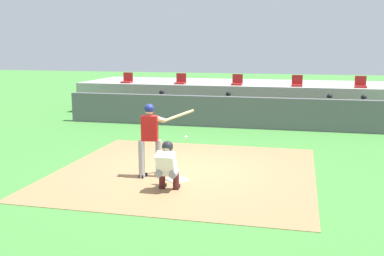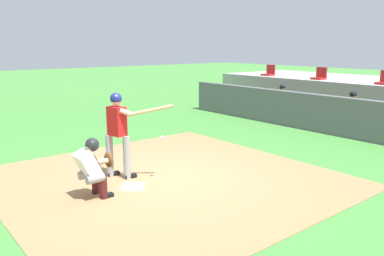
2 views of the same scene
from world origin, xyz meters
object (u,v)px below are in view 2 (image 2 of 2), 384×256
object	(u,v)px
stadium_seat_0	(269,73)
stadium_seat_1	(320,76)
batter_at_plate	(119,130)
dugout_player_1	(350,111)
home_plate	(133,187)
catcher_crouched	(94,166)
dugout_player_0	(280,101)

from	to	relation	value
stadium_seat_0	stadium_seat_1	world-z (taller)	same
batter_at_plate	dugout_player_1	distance (m)	8.07
batter_at_plate	dugout_player_1	size ratio (longest dim) A/B	1.39
home_plate	catcher_crouched	distance (m)	0.98
home_plate	dugout_player_0	bearing A→B (deg)	109.74
home_plate	batter_at_plate	size ratio (longest dim) A/B	0.24
stadium_seat_0	dugout_player_0	bearing A→B (deg)	-41.79
batter_at_plate	stadium_seat_0	distance (m)	11.06
catcher_crouched	stadium_seat_1	distance (m)	11.31
batter_at_plate	dugout_player_0	world-z (taller)	batter_at_plate
home_plate	stadium_seat_1	size ratio (longest dim) A/B	0.92
batter_at_plate	catcher_crouched	world-z (taller)	batter_at_plate
home_plate	batter_at_plate	distance (m)	1.22
batter_at_plate	stadium_seat_1	xyz separation A→B (m)	(-1.92, 10.08, 0.50)
home_plate	stadium_seat_1	world-z (taller)	stadium_seat_1
catcher_crouched	dugout_player_1	distance (m)	8.93
dugout_player_0	stadium_seat_0	distance (m)	3.17
home_plate	dugout_player_1	size ratio (longest dim) A/B	0.34
dugout_player_1	stadium_seat_1	bearing A→B (deg)	140.96
batter_at_plate	home_plate	bearing A→B (deg)	-8.55
batter_at_plate	catcher_crouched	distance (m)	1.19
dugout_player_0	stadium_seat_1	xyz separation A→B (m)	(0.32, 2.03, 0.86)
catcher_crouched	stadium_seat_1	bearing A→B (deg)	103.30
catcher_crouched	dugout_player_1	bearing A→B (deg)	90.53
home_plate	catcher_crouched	size ratio (longest dim) A/B	0.24
catcher_crouched	dugout_player_0	world-z (taller)	dugout_player_0
home_plate	batter_at_plate	xyz separation A→B (m)	(-0.68, 0.10, 1.01)
home_plate	stadium_seat_0	bearing A→B (deg)	117.06
stadium_seat_0	stadium_seat_1	xyz separation A→B (m)	(2.60, 0.00, 0.00)
dugout_player_1	stadium_seat_1	size ratio (longest dim) A/B	2.71
batter_at_plate	stadium_seat_1	size ratio (longest dim) A/B	3.76
dugout_player_1	stadium_seat_1	distance (m)	3.34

